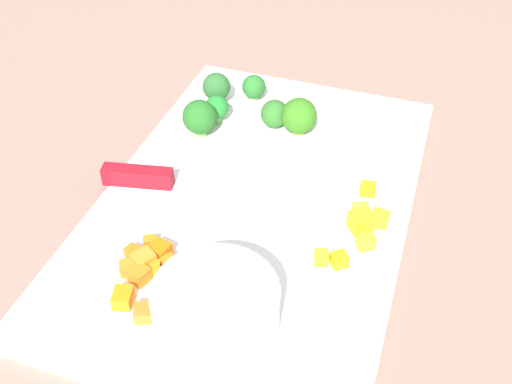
{
  "coord_description": "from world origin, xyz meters",
  "views": [
    {
      "loc": [
        0.44,
        0.15,
        0.44
      ],
      "look_at": [
        0.0,
        0.0,
        0.02
      ],
      "focal_mm": 41.53,
      "sensor_mm": 36.0,
      "label": 1
    }
  ],
  "objects": [
    {
      "name": "carrot_dice_4",
      "position": [
        0.18,
        -0.04,
        0.02
      ],
      "size": [
        0.02,
        0.02,
        0.01
      ],
      "primitive_type": "cube",
      "rotation": [
        0.0,
        0.0,
        0.42
      ],
      "color": "orange",
      "rests_on": "cutting_board"
    },
    {
      "name": "ground_plane",
      "position": [
        0.0,
        0.0,
        0.0
      ],
      "size": [
        4.0,
        4.0,
        0.0
      ],
      "primitive_type": "plane",
      "color": "#8B6E60"
    },
    {
      "name": "prep_bowl",
      "position": [
        0.16,
        0.02,
        0.04
      ],
      "size": [
        0.11,
        0.11,
        0.05
      ],
      "primitive_type": "cylinder",
      "color": "white",
      "rests_on": "cutting_board"
    },
    {
      "name": "pepper_dice_0",
      "position": [
        0.03,
        0.12,
        0.02
      ],
      "size": [
        0.02,
        0.02,
        0.01
      ],
      "primitive_type": "cube",
      "rotation": [
        0.0,
        0.0,
        2.18
      ],
      "color": "yellow",
      "rests_on": "cutting_board"
    },
    {
      "name": "carrot_dice_10",
      "position": [
        0.14,
        -0.08,
        0.02
      ],
      "size": [
        0.02,
        0.02,
        0.01
      ],
      "primitive_type": "cube",
      "rotation": [
        0.0,
        0.0,
        0.52
      ],
      "color": "orange",
      "rests_on": "cutting_board"
    },
    {
      "name": "pepper_dice_2",
      "position": [
        0.01,
        0.11,
        0.02
      ],
      "size": [
        0.03,
        0.03,
        0.02
      ],
      "primitive_type": "cube",
      "rotation": [
        0.0,
        0.0,
        0.72
      ],
      "color": "yellow",
      "rests_on": "cutting_board"
    },
    {
      "name": "pepper_dice_5",
      "position": [
        0.07,
        0.09,
        0.02
      ],
      "size": [
        0.02,
        0.02,
        0.01
      ],
      "primitive_type": "cube",
      "rotation": [
        0.0,
        0.0,
        1.9
      ],
      "color": "yellow",
      "rests_on": "cutting_board"
    },
    {
      "name": "broccoli_floret_5",
      "position": [
        -0.09,
        -0.1,
        0.04
      ],
      "size": [
        0.04,
        0.04,
        0.05
      ],
      "color": "#7FBA5E",
      "rests_on": "cutting_board"
    },
    {
      "name": "carrot_dice_8",
      "position": [
        0.12,
        -0.08,
        0.02
      ],
      "size": [
        0.02,
        0.02,
        0.01
      ],
      "primitive_type": "cube",
      "rotation": [
        0.0,
        0.0,
        2.85
      ],
      "color": "orange",
      "rests_on": "cutting_board"
    },
    {
      "name": "carrot_dice_7",
      "position": [
        0.13,
        -0.06,
        0.02
      ],
      "size": [
        0.02,
        0.02,
        0.01
      ],
      "primitive_type": "cube",
      "rotation": [
        0.0,
        0.0,
        0.33
      ],
      "color": "orange",
      "rests_on": "cutting_board"
    },
    {
      "name": "pepper_dice_6",
      "position": [
        -0.04,
        0.11,
        0.02
      ],
      "size": [
        0.02,
        0.02,
        0.01
      ],
      "primitive_type": "cube",
      "rotation": [
        0.0,
        0.0,
        1.73
      ],
      "color": "yellow",
      "rests_on": "cutting_board"
    },
    {
      "name": "chef_knife",
      "position": [
        0.0,
        -0.07,
        0.02
      ],
      "size": [
        0.09,
        0.33,
        0.02
      ],
      "rotation": [
        0.0,
        0.0,
        1.78
      ],
      "color": "silver",
      "rests_on": "cutting_board"
    },
    {
      "name": "broccoli_floret_3",
      "position": [
        -0.13,
        0.01,
        0.04
      ],
      "size": [
        0.04,
        0.04,
        0.05
      ],
      "color": "#98C056",
      "rests_on": "cutting_board"
    },
    {
      "name": "pepper_dice_3",
      "position": [
        0.06,
        0.1,
        0.02
      ],
      "size": [
        0.02,
        0.02,
        0.01
      ],
      "primitive_type": "cube",
      "rotation": [
        0.0,
        0.0,
        0.63
      ],
      "color": "yellow",
      "rests_on": "cutting_board"
    },
    {
      "name": "broccoli_floret_1",
      "position": [
        -0.13,
        -0.02,
        0.03
      ],
      "size": [
        0.03,
        0.03,
        0.03
      ],
      "color": "#86AF6A",
      "rests_on": "cutting_board"
    },
    {
      "name": "broccoli_floret_2",
      "position": [
        -0.12,
        -0.09,
        0.03
      ],
      "size": [
        0.03,
        0.03,
        0.04
      ],
      "color": "#82C169",
      "rests_on": "cutting_board"
    },
    {
      "name": "carrot_dice_1",
      "position": [
        0.12,
        -0.02,
        0.02
      ],
      "size": [
        0.02,
        0.02,
        0.01
      ],
      "primitive_type": "cube",
      "rotation": [
        0.0,
        0.0,
        0.48
      ],
      "color": "orange",
      "rests_on": "cutting_board"
    },
    {
      "name": "pepper_dice_1",
      "position": [
        -0.01,
        0.11,
        0.02
      ],
      "size": [
        0.02,
        0.02,
        0.01
      ],
      "primitive_type": "cube",
      "rotation": [
        0.0,
        0.0,
        0.4
      ],
      "color": "yellow",
      "rests_on": "cutting_board"
    },
    {
      "name": "carrot_dice_3",
      "position": [
        0.14,
        -0.07,
        0.02
      ],
      "size": [
        0.02,
        0.02,
        0.02
      ],
      "primitive_type": "cube",
      "rotation": [
        0.0,
        0.0,
        1.26
      ],
      "color": "orange",
      "rests_on": "cutting_board"
    },
    {
      "name": "broccoli_floret_0",
      "position": [
        -0.16,
        -0.11,
        0.04
      ],
      "size": [
        0.04,
        0.04,
        0.04
      ],
      "color": "#7FB463",
      "rests_on": "cutting_board"
    },
    {
      "name": "carrot_dice_5",
      "position": [
        0.1,
        -0.08,
        0.02
      ],
      "size": [
        0.02,
        0.02,
        0.01
      ],
      "primitive_type": "cube",
      "rotation": [
        0.0,
        0.0,
        0.46
      ],
      "color": "orange",
      "rests_on": "cutting_board"
    },
    {
      "name": "carrot_dice_11",
      "position": [
        0.11,
        -0.06,
        0.02
      ],
      "size": [
        0.02,
        0.02,
        0.02
      ],
      "primitive_type": "cube",
      "rotation": [
        0.0,
        0.0,
        2.91
      ],
      "color": "orange",
      "rests_on": "cutting_board"
    },
    {
      "name": "broccoli_floret_4",
      "position": [
        -0.18,
        -0.07,
        0.03
      ],
      "size": [
        0.03,
        0.03,
        0.03
      ],
      "color": "#91B768",
      "rests_on": "cutting_board"
    },
    {
      "name": "carrot_dice_0",
      "position": [
        0.12,
        -0.05,
        0.02
      ],
      "size": [
        0.02,
        0.02,
        0.01
      ],
      "primitive_type": "cube",
      "rotation": [
        0.0,
        0.0,
        2.37
      ],
      "color": "orange",
      "rests_on": "cutting_board"
    },
    {
      "name": "pepper_dice_4",
      "position": [
        -0.01,
        0.13,
        0.02
      ],
      "size": [
        0.02,
        0.02,
        0.01
      ],
      "primitive_type": "cube",
      "rotation": [
        0.0,
        0.0,
        1.52
      ],
      "color": "yellow",
      "rests_on": "cutting_board"
    },
    {
      "name": "carrot_dice_12",
      "position": [
        0.13,
        -0.04,
        0.02
      ],
      "size": [
        0.02,
        0.02,
        0.01
      ],
      "primitive_type": "cube",
      "rotation": [
        0.0,
        0.0,
        2.55
      ],
      "color": "orange",
      "rests_on": "cutting_board"
    },
    {
      "name": "carrot_dice_9",
      "position": [
        0.11,
        -0.04,
        0.02
      ],
      "size": [
        0.01,
        0.01,
        0.01
      ],
      "primitive_type": "cube",
      "rotation": [
        0.0,
        0.0,
        2.84
      ],
      "color": "orange",
      "rests_on": "cutting_board"
    },
    {
      "name": "cutting_board",
      "position": [
        0.0,
        0.0,
        0.01
      ],
      "size": [
        0.49,
        0.32,
        0.01
      ],
      "primitive_type": "cube",
      "color": "white",
      "rests_on": "ground_plane"
    },
    {
      "name": "carrot_dice_2",
      "position": [
        0.12,
        -0.07,
        0.02
      ],
      "size": [
        0.03,
        0.03,
        0.02
      ],
      "primitive_type": "cube",
      "rotation": [
        0.0,
        0.0,
        2.57
      ],
      "color": "orange",
      "rests_on": "cutting_board"
    },
    {
      "name": "carrot_dice_6",
      "position": [
        0.17,
        -0.07,
        0.02
      ],
      "size": [
        0.02,
        0.02,
        0.01
      ],
      "primitive_type": "cube",
      "rotation": [
        0.0,
        0.0,
        1.82
      ],
      "color": "orange",
      "rests_on": "cutting_board"
    }
  ]
}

